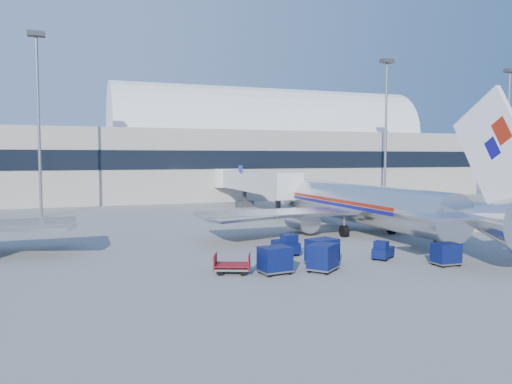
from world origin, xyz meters
name	(u,v)px	position (x,y,z in m)	size (l,w,h in m)	color
ground	(286,248)	(0.00, 0.00, 0.00)	(260.00, 260.00, 0.00)	gray
terminal	(89,157)	(-13.60, 55.96, 7.52)	(170.00, 28.15, 21.00)	#B2AA9E
airliner_main	(363,204)	(10.00, 4.51, 2.93)	(32.00, 37.26, 12.07)	silver
jetbridge_near	(249,181)	(7.60, 30.81, 3.93)	(4.40, 27.50, 6.25)	silver
mast_west	(38,97)	(-20.00, 30.00, 14.79)	(2.00, 1.20, 22.60)	slate
mast_east	(386,110)	(30.00, 30.00, 14.79)	(2.00, 1.20, 22.60)	slate
mast_far_east	(509,115)	(55.00, 30.00, 14.79)	(2.00, 1.20, 22.60)	slate
barrier_near	(448,229)	(18.00, 2.00, 0.45)	(3.00, 0.55, 0.90)	#9E9E96
barrier_mid	(474,227)	(21.30, 2.00, 0.45)	(3.00, 0.55, 0.90)	#9E9E96
barrier_far	(500,226)	(24.60, 2.00, 0.45)	(3.00, 0.55, 0.90)	#9E9E96
tug_lead	(383,251)	(4.90, -6.33, 0.62)	(2.31, 2.11, 1.37)	#091144
tug_right	(446,236)	(14.00, -2.42, 0.66)	(2.43, 1.65, 1.45)	#091144
tug_left	(286,245)	(-1.03, -2.39, 0.74)	(1.49, 2.60, 1.62)	#091144
cart_train_a	(322,251)	(-0.16, -6.60, 0.97)	(2.40, 2.06, 1.82)	#091144
cart_train_b	(323,257)	(-1.02, -8.32, 0.96)	(2.55, 2.49, 1.79)	#091144
cart_train_c	(275,259)	(-4.21, -7.93, 0.93)	(2.16, 1.76, 1.75)	#091144
cart_solo_near	(446,254)	(7.71, -9.67, 0.82)	(1.77, 1.37, 1.54)	#091144
cart_open_red	(233,267)	(-6.70, -6.89, 0.44)	(2.71, 2.34, 0.61)	slate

